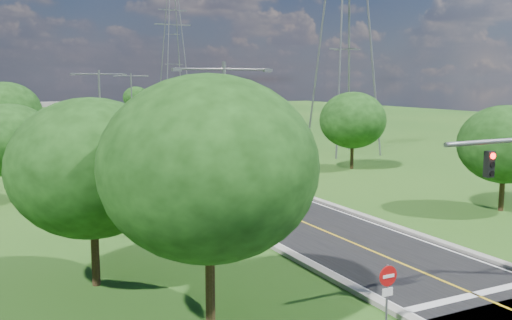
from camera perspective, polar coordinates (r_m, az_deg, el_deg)
The scene contains 24 objects.
ground at distance 79.56m, azimuth -13.12°, elevation 1.34°, with size 260.00×260.00×0.00m, color #1A4814.
road at distance 85.37m, azimuth -14.08°, elevation 1.77°, with size 8.00×150.00×0.06m, color black.
curb_left at distance 84.53m, azimuth -16.89°, elevation 1.66°, with size 0.50×150.00×0.22m, color gray.
curb_right at distance 86.39m, azimuth -11.33°, elevation 1.98°, with size 0.50×150.00×0.22m, color gray.
do_not_enter_left at distance 21.37m, azimuth 13.03°, elevation -12.05°, with size 0.76×0.11×2.50m.
speed_limit_sign at distance 60.22m, azimuth -3.31°, elevation 0.96°, with size 0.55×0.09×2.40m.
overpass at distance 158.06m, azimuth -20.12°, elevation 5.19°, with size 30.00×3.00×3.20m.
streetlight_near_left at distance 31.62m, azimuth -3.17°, elevation 2.43°, with size 5.90×0.25×10.00m.
streetlight_mid_left at distance 63.17m, azimuth -15.33°, elevation 4.98°, with size 5.90×0.25×10.00m.
streetlight_far_right at distance 98.02m, azimuth -12.33°, elevation 6.08°, with size 5.90×0.25×10.00m.
power_tower_near at distance 70.02m, azimuth 8.91°, elevation 12.05°, with size 9.00×6.40×28.00m.
power_tower_far at distance 139.26m, azimuth -8.24°, elevation 10.04°, with size 9.00×6.40×28.00m.
tree_la at distance 25.53m, azimuth -16.11°, elevation -0.77°, with size 7.14×7.14×8.30m.
tree_lb at distance 45.12m, azimuth -23.38°, elevation 1.81°, with size 6.30×6.30×7.33m.
tree_lc at distance 67.01m, azimuth -23.77°, elevation 4.43°, with size 7.56×7.56×8.79m.
tree_lf at distance 20.55m, azimuth -4.74°, elevation -0.81°, with size 7.98×7.98×9.28m.
tree_ra at distance 42.46m, azimuth 23.62°, elevation 1.45°, with size 6.30×6.30×7.33m.
tree_rb at distance 58.37m, azimuth 9.65°, elevation 3.94°, with size 6.72×6.72×7.82m.
tree_rc at distance 76.74m, azimuth -0.79°, elevation 4.56°, with size 5.88×5.88×6.84m.
tree_rd at distance 99.49m, azimuth -5.86°, elevation 5.86°, with size 7.14×7.14×8.30m.
tree_re at distance 121.53m, azimuth -11.04°, elevation 5.56°, with size 5.46×5.46×6.35m.
tree_rf at distance 141.71m, azimuth -11.90°, elevation 6.13°, with size 6.30×6.30×7.33m.
bus_outbound at distance 88.60m, azimuth -13.28°, elevation 3.07°, with size 2.66×11.38×3.17m, color beige.
bus_inbound at distance 72.04m, azimuth -12.89°, elevation 2.03°, with size 2.77×11.86×3.30m, color silver.
Camera 1 is at (-18.61, -16.82, 9.05)m, focal length 40.00 mm.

